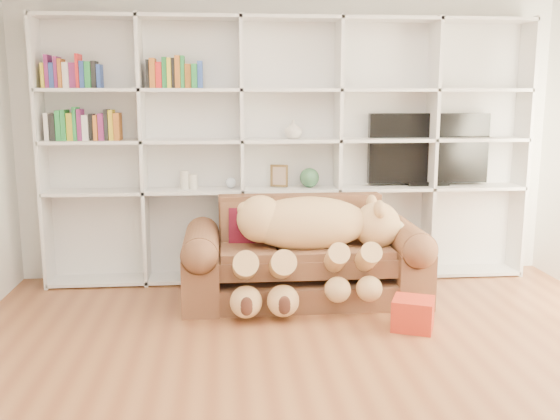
{
  "coord_description": "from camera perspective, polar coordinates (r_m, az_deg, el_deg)",
  "views": [
    {
      "loc": [
        -0.61,
        -3.35,
        1.72
      ],
      "look_at": [
        -0.15,
        1.63,
        0.78
      ],
      "focal_mm": 40.0,
      "sensor_mm": 36.0,
      "label": 1
    }
  ],
  "objects": [
    {
      "name": "floor",
      "position": [
        3.82,
        4.74,
        -16.24
      ],
      "size": [
        5.0,
        5.0,
        0.0
      ],
      "primitive_type": "plane",
      "color": "brown",
      "rests_on": "ground"
    },
    {
      "name": "sofa",
      "position": [
        5.3,
        2.2,
        -4.74
      ],
      "size": [
        2.01,
        0.87,
        0.85
      ],
      "color": "brown",
      "rests_on": "floor"
    },
    {
      "name": "gift_box",
      "position": [
        4.77,
        12.06,
        -9.27
      ],
      "size": [
        0.37,
        0.36,
        0.23
      ],
      "primitive_type": "cube",
      "rotation": [
        0.0,
        0.0,
        -0.4
      ],
      "color": "#B32B17",
      "rests_on": "floor"
    },
    {
      "name": "green_vase",
      "position": [
        5.76,
        2.7,
        2.97
      ],
      "size": [
        0.18,
        0.18,
        0.18
      ],
      "primitive_type": "sphere",
      "color": "#2E5B3B",
      "rests_on": "bookshelf"
    },
    {
      "name": "wall_back",
      "position": [
        5.89,
        0.72,
        7.01
      ],
      "size": [
        5.0,
        0.02,
        2.7
      ],
      "primitive_type": "cube",
      "color": "white",
      "rests_on": "floor"
    },
    {
      "name": "tv",
      "position": [
        6.04,
        13.41,
        5.38
      ],
      "size": [
        1.14,
        0.18,
        0.67
      ],
      "color": "black",
      "rests_on": "bookshelf"
    },
    {
      "name": "snow_globe",
      "position": [
        5.71,
        -4.52,
        2.51
      ],
      "size": [
        0.1,
        0.1,
        0.1
      ],
      "primitive_type": "sphere",
      "color": "silver",
      "rests_on": "bookshelf"
    },
    {
      "name": "figurine_tall",
      "position": [
        5.72,
        -8.72,
        2.73
      ],
      "size": [
        0.09,
        0.09,
        0.17
      ],
      "primitive_type": "cylinder",
      "rotation": [
        0.0,
        0.0,
        -0.06
      ],
      "color": "beige",
      "rests_on": "bookshelf"
    },
    {
      "name": "figurine_short",
      "position": [
        5.72,
        -7.93,
        2.58
      ],
      "size": [
        0.1,
        0.1,
        0.13
      ],
      "primitive_type": "cylinder",
      "rotation": [
        0.0,
        0.0,
        -0.29
      ],
      "color": "beige",
      "rests_on": "bookshelf"
    },
    {
      "name": "throw_pillow",
      "position": [
        5.33,
        -2.9,
        -1.62
      ],
      "size": [
        0.35,
        0.21,
        0.35
      ],
      "primitive_type": "cube",
      "rotation": [
        -0.24,
        0.0,
        -0.09
      ],
      "color": "#560E17",
      "rests_on": "sofa"
    },
    {
      "name": "picture_frame",
      "position": [
        5.73,
        -0.08,
        3.15
      ],
      "size": [
        0.16,
        0.08,
        0.2
      ],
      "primitive_type": "cube",
      "rotation": [
        0.0,
        0.0,
        -0.33
      ],
      "color": "brown",
      "rests_on": "bookshelf"
    },
    {
      "name": "teddy_bear",
      "position": [
        5.07,
        2.76,
        -2.32
      ],
      "size": [
        1.49,
        0.82,
        0.87
      ],
      "rotation": [
        0.0,
        0.0,
        0.13
      ],
      "color": "tan",
      "rests_on": "sofa"
    },
    {
      "name": "bookshelf",
      "position": [
        5.74,
        -1.54,
        6.47
      ],
      "size": [
        4.43,
        0.35,
        2.4
      ],
      "color": "silver",
      "rests_on": "floor"
    },
    {
      "name": "shelf_vase",
      "position": [
        5.7,
        1.23,
        7.39
      ],
      "size": [
        0.22,
        0.22,
        0.17
      ],
      "primitive_type": "imported",
      "rotation": [
        0.0,
        0.0,
        0.43
      ],
      "color": "beige",
      "rests_on": "bookshelf"
    }
  ]
}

